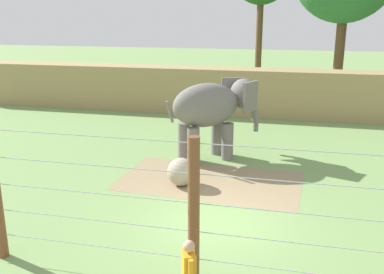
# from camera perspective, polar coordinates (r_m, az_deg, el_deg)

# --- Properties ---
(ground_plane) EXTENTS (120.00, 120.00, 0.00)m
(ground_plane) POSITION_cam_1_polar(r_m,az_deg,el_deg) (12.11, 3.21, -11.28)
(ground_plane) COLOR #759956
(dirt_patch) EXTENTS (6.33, 3.84, 0.01)m
(dirt_patch) POSITION_cam_1_polar(r_m,az_deg,el_deg) (14.97, 2.37, -5.75)
(dirt_patch) COLOR #937F5B
(dirt_patch) RESTS_ON ground
(embankment_wall) EXTENTS (36.00, 1.80, 2.57)m
(embankment_wall) POSITION_cam_1_polar(r_m,az_deg,el_deg) (24.63, 8.83, 5.83)
(embankment_wall) COLOR tan
(embankment_wall) RESTS_ON ground
(elephant) EXTENTS (3.57, 3.32, 3.07)m
(elephant) POSITION_cam_1_polar(r_m,az_deg,el_deg) (16.72, 2.80, 3.84)
(elephant) COLOR slate
(elephant) RESTS_ON ground
(enrichment_ball) EXTENTS (0.94, 0.94, 0.94)m
(enrichment_ball) POSITION_cam_1_polar(r_m,az_deg,el_deg) (14.43, -1.41, -4.61)
(enrichment_ball) COLOR tan
(enrichment_ball) RESTS_ON ground
(cable_fence) EXTENTS (10.23, 0.24, 3.25)m
(cable_fence) POSITION_cam_1_polar(r_m,az_deg,el_deg) (8.94, 0.21, -9.95)
(cable_fence) COLOR brown
(cable_fence) RESTS_ON ground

